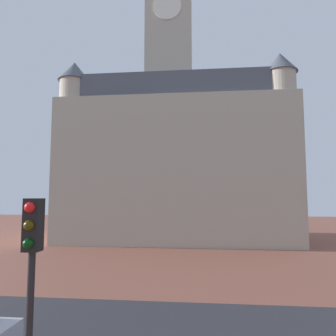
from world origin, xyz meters
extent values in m
plane|color=brown|center=(0.00, 10.00, 0.00)|extent=(120.00, 120.00, 0.00)
cube|color=#B2A893|center=(-0.72, 31.77, 7.09)|extent=(23.37, 13.18, 14.18)
cube|color=#4C515B|center=(-0.72, 31.77, 15.38)|extent=(21.50, 12.13, 2.40)
cube|color=#B2A893|center=(-1.60, 31.77, 14.47)|extent=(5.09, 5.09, 28.94)
cylinder|color=silver|center=(-1.60, 29.18, 25.38)|extent=(3.05, 0.15, 3.05)
cylinder|color=#B2A893|center=(-10.90, 26.68, 8.13)|extent=(2.80, 2.80, 16.26)
cone|color=#4C515B|center=(-10.90, 26.68, 17.26)|extent=(3.20, 3.20, 2.00)
cylinder|color=#B2A893|center=(9.47, 26.68, 8.14)|extent=(2.80, 2.80, 16.29)
cone|color=#4C515B|center=(9.47, 26.68, 17.29)|extent=(3.20, 3.20, 2.00)
cube|color=black|center=(-1.22, 2.77, 4.13)|extent=(0.28, 0.24, 0.90)
sphere|color=red|center=(-1.22, 2.64, 4.43)|extent=(0.18, 0.18, 0.18)
sphere|color=#3C3306|center=(-1.22, 2.64, 4.13)|extent=(0.18, 0.18, 0.18)
sphere|color=#06330C|center=(-1.22, 2.64, 3.83)|extent=(0.18, 0.18, 0.18)
camera|label=1|loc=(1.61, -2.26, 4.62)|focal=32.56mm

